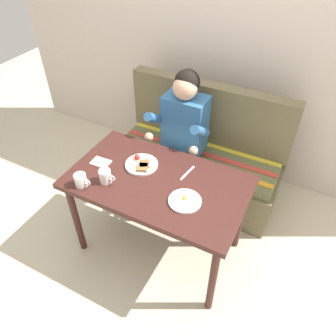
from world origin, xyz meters
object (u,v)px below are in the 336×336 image
Objects in this scene: coffee_mug_second at (81,180)px; napkin at (101,162)px; couch at (199,161)px; coffee_mug at (105,176)px; plate_eggs at (185,201)px; person at (181,130)px; table at (158,189)px; fork at (187,173)px; plate_breakfast at (142,165)px.

napkin is at bearing 96.64° from coffee_mug_second.
couch reaches higher than coffee_mug.
coffee_mug_second is (-0.66, -0.17, 0.04)m from plate_eggs.
person is 10.27× the size of coffee_mug.
napkin is (-0.69, 0.07, -0.01)m from plate_eggs.
fork is (0.15, 0.15, 0.08)m from table.
person is at bearing 128.30° from fork.
table is 5.20× the size of plate_breakfast.
table is 0.37m from coffee_mug.
coffee_mug is 0.21m from napkin.
plate_breakfast is at bearing -96.74° from person.
table is 0.83× the size of couch.
coffee_mug_second is at bearing -139.64° from coffee_mug.
person is 10.27× the size of coffee_mug_second.
couch reaches higher than plate_breakfast.
napkin is (-0.28, -0.10, -0.01)m from plate_breakfast.
coffee_mug is 0.89× the size of napkin.
fork is (0.32, 0.08, -0.01)m from plate_breakfast.
napkin is 0.78× the size of fork.
coffee_mug_second is at bearing -83.36° from napkin.
coffee_mug reaches higher than coffee_mug_second.
table is at bearing 32.93° from coffee_mug_second.
coffee_mug reaches higher than plate_eggs.
couch is 12.20× the size of coffee_mug.
plate_breakfast reaches higher than fork.
plate_eggs is 0.69m from napkin.
coffee_mug_second is 0.89× the size of napkin.
plate_eggs is (0.41, -0.17, -0.00)m from plate_breakfast.
coffee_mug is 0.55m from fork.
coffee_mug_second is at bearing -165.30° from plate_eggs.
plate_breakfast is 0.45m from plate_eggs.
fork is at bearing -59.90° from person.
fork is at bearing 13.49° from plate_breakfast.
table is 0.51m from coffee_mug_second.
table is 7.06× the size of fork.
coffee_mug_second is (-0.12, -0.10, -0.00)m from coffee_mug.
coffee_mug_second is 0.69× the size of fork.
plate_eggs is 0.27m from fork.
table is 0.83m from couch.
couch reaches higher than napkin.
person is (-0.11, -0.17, 0.41)m from couch.
person reaches higher than napkin.
plate_eggs is 1.56× the size of napkin.
plate_breakfast is at bearing 157.27° from plate_eggs.
person reaches higher than fork.
table is 5.78× the size of plate_eggs.
plate_eggs is at bearing -22.73° from plate_breakfast.
fork reaches higher than table.
plate_breakfast is (-0.17, -0.69, 0.41)m from couch.
coffee_mug_second is at bearing -147.07° from table.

